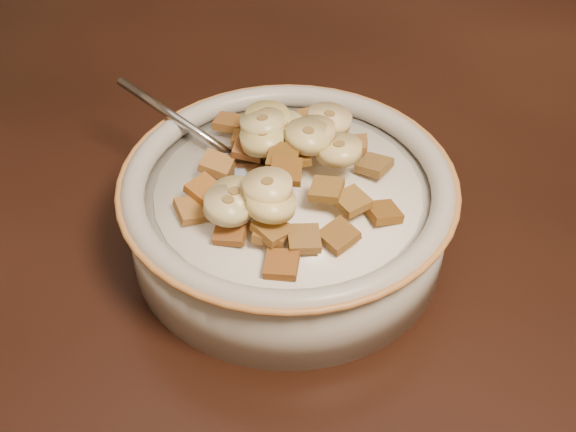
% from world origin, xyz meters
% --- Properties ---
extents(table, '(1.43, 0.95, 0.04)m').
position_xyz_m(table, '(0.00, 0.00, 0.73)').
color(table, black).
rests_on(table, floor).
extents(cereal_bowl, '(0.22, 0.22, 0.05)m').
position_xyz_m(cereal_bowl, '(-0.00, -0.15, 0.78)').
color(cereal_bowl, '#B0AEA8').
rests_on(cereal_bowl, table).
extents(milk, '(0.18, 0.18, 0.00)m').
position_xyz_m(milk, '(-0.00, -0.15, 0.80)').
color(milk, white).
rests_on(milk, cereal_bowl).
extents(spoon, '(0.06, 0.05, 0.01)m').
position_xyz_m(spoon, '(-0.04, -0.14, 0.81)').
color(spoon, '#A9ABB1').
rests_on(spoon, cereal_bowl).
extents(cereal_square_0, '(0.03, 0.03, 0.01)m').
position_xyz_m(cereal_square_0, '(0.04, -0.15, 0.82)').
color(cereal_square_0, brown).
rests_on(cereal_square_0, milk).
extents(cereal_square_1, '(0.02, 0.02, 0.01)m').
position_xyz_m(cereal_square_1, '(-0.02, -0.12, 0.82)').
color(cereal_square_1, brown).
rests_on(cereal_square_1, milk).
extents(cereal_square_2, '(0.03, 0.03, 0.01)m').
position_xyz_m(cereal_square_2, '(-0.01, -0.10, 0.82)').
color(cereal_square_2, brown).
rests_on(cereal_square_2, milk).
extents(cereal_square_3, '(0.03, 0.03, 0.01)m').
position_xyz_m(cereal_square_3, '(0.01, -0.20, 0.82)').
color(cereal_square_3, brown).
rests_on(cereal_square_3, milk).
extents(cereal_square_4, '(0.02, 0.02, 0.01)m').
position_xyz_m(cereal_square_4, '(-0.07, -0.11, 0.81)').
color(cereal_square_4, brown).
rests_on(cereal_square_4, milk).
extents(cereal_square_5, '(0.03, 0.03, 0.01)m').
position_xyz_m(cereal_square_5, '(-0.05, -0.12, 0.82)').
color(cereal_square_5, brown).
rests_on(cereal_square_5, milk).
extents(cereal_square_6, '(0.02, 0.02, 0.01)m').
position_xyz_m(cereal_square_6, '(-0.05, -0.16, 0.82)').
color(cereal_square_6, '#9E6028').
rests_on(cereal_square_6, milk).
extents(cereal_square_7, '(0.02, 0.03, 0.01)m').
position_xyz_m(cereal_square_7, '(0.01, -0.20, 0.81)').
color(cereal_square_7, '#98602C').
rests_on(cereal_square_7, milk).
extents(cereal_square_8, '(0.02, 0.02, 0.01)m').
position_xyz_m(cereal_square_8, '(-0.05, -0.18, 0.81)').
color(cereal_square_8, '#9B5219').
rests_on(cereal_square_8, milk).
extents(cereal_square_9, '(0.03, 0.03, 0.01)m').
position_xyz_m(cereal_square_9, '(-0.03, -0.13, 0.82)').
color(cereal_square_9, brown).
rests_on(cereal_square_9, milk).
extents(cereal_square_10, '(0.03, 0.03, 0.01)m').
position_xyz_m(cereal_square_10, '(-0.01, -0.15, 0.83)').
color(cereal_square_10, brown).
rests_on(cereal_square_10, milk).
extents(cereal_square_11, '(0.03, 0.03, 0.01)m').
position_xyz_m(cereal_square_11, '(0.06, -0.14, 0.81)').
color(cereal_square_11, brown).
rests_on(cereal_square_11, milk).
extents(cereal_square_12, '(0.03, 0.03, 0.01)m').
position_xyz_m(cereal_square_12, '(-0.01, -0.13, 0.82)').
color(cereal_square_12, olive).
rests_on(cereal_square_12, milk).
extents(cereal_square_13, '(0.03, 0.03, 0.01)m').
position_xyz_m(cereal_square_13, '(0.03, -0.22, 0.81)').
color(cereal_square_13, brown).
rests_on(cereal_square_13, milk).
extents(cereal_square_14, '(0.03, 0.03, 0.01)m').
position_xyz_m(cereal_square_14, '(0.05, -0.18, 0.81)').
color(cereal_square_14, brown).
rests_on(cereal_square_14, milk).
extents(cereal_square_15, '(0.03, 0.03, 0.01)m').
position_xyz_m(cereal_square_15, '(-0.02, -0.07, 0.81)').
color(cereal_square_15, brown).
rests_on(cereal_square_15, milk).
extents(cereal_square_16, '(0.03, 0.03, 0.01)m').
position_xyz_m(cereal_square_16, '(-0.02, -0.11, 0.82)').
color(cereal_square_16, brown).
rests_on(cereal_square_16, milk).
extents(cereal_square_17, '(0.02, 0.02, 0.01)m').
position_xyz_m(cereal_square_17, '(0.04, -0.10, 0.81)').
color(cereal_square_17, olive).
rests_on(cereal_square_17, milk).
extents(cereal_square_18, '(0.03, 0.03, 0.01)m').
position_xyz_m(cereal_square_18, '(-0.02, -0.21, 0.81)').
color(cereal_square_18, brown).
rests_on(cereal_square_18, milk).
extents(cereal_square_19, '(0.02, 0.02, 0.01)m').
position_xyz_m(cereal_square_19, '(0.03, -0.15, 0.82)').
color(cereal_square_19, '#986423').
rests_on(cereal_square_19, milk).
extents(cereal_square_20, '(0.03, 0.03, 0.01)m').
position_xyz_m(cereal_square_20, '(-0.02, -0.19, 0.82)').
color(cereal_square_20, brown).
rests_on(cereal_square_20, milk).
extents(cereal_square_21, '(0.03, 0.03, 0.01)m').
position_xyz_m(cereal_square_21, '(0.03, -0.19, 0.81)').
color(cereal_square_21, brown).
rests_on(cereal_square_21, milk).
extents(cereal_square_22, '(0.03, 0.03, 0.01)m').
position_xyz_m(cereal_square_22, '(0.02, -0.09, 0.81)').
color(cereal_square_22, '#956132').
rests_on(cereal_square_22, milk).
extents(cereal_square_23, '(0.03, 0.03, 0.01)m').
position_xyz_m(cereal_square_23, '(-0.00, -0.16, 0.83)').
color(cereal_square_23, brown).
rests_on(cereal_square_23, milk).
extents(cereal_square_24, '(0.03, 0.03, 0.01)m').
position_xyz_m(cereal_square_24, '(-0.05, -0.20, 0.81)').
color(cereal_square_24, olive).
rests_on(cereal_square_24, milk).
extents(cereal_square_25, '(0.03, 0.03, 0.01)m').
position_xyz_m(cereal_square_25, '(-0.04, -0.14, 0.82)').
color(cereal_square_25, brown).
rests_on(cereal_square_25, milk).
extents(banana_slice_0, '(0.04, 0.04, 0.01)m').
position_xyz_m(banana_slice_0, '(0.02, -0.12, 0.83)').
color(banana_slice_0, tan).
rests_on(banana_slice_0, milk).
extents(banana_slice_1, '(0.03, 0.03, 0.01)m').
position_xyz_m(banana_slice_1, '(-0.00, -0.12, 0.83)').
color(banana_slice_1, '#DBC179').
rests_on(banana_slice_1, milk).
extents(banana_slice_2, '(0.04, 0.04, 0.02)m').
position_xyz_m(banana_slice_2, '(-0.00, -0.09, 0.83)').
color(banana_slice_2, '#FFDB8A').
rests_on(banana_slice_2, milk).
extents(banana_slice_3, '(0.04, 0.04, 0.01)m').
position_xyz_m(banana_slice_3, '(-0.03, -0.13, 0.83)').
color(banana_slice_3, '#D8C769').
rests_on(banana_slice_3, milk).
extents(banana_slice_4, '(0.04, 0.04, 0.01)m').
position_xyz_m(banana_slice_4, '(-0.00, -0.12, 0.83)').
color(banana_slice_4, '#E0D781').
rests_on(banana_slice_4, milk).
extents(banana_slice_5, '(0.03, 0.03, 0.01)m').
position_xyz_m(banana_slice_5, '(-0.04, -0.12, 0.83)').
color(banana_slice_5, beige).
rests_on(banana_slice_5, milk).
extents(banana_slice_6, '(0.04, 0.04, 0.01)m').
position_xyz_m(banana_slice_6, '(-0.02, -0.12, 0.83)').
color(banana_slice_6, '#DFD384').
rests_on(banana_slice_6, milk).
extents(banana_slice_7, '(0.04, 0.04, 0.02)m').
position_xyz_m(banana_slice_7, '(0.00, -0.19, 0.83)').
color(banana_slice_7, '#E9C579').
rests_on(banana_slice_7, milk).
extents(banana_slice_8, '(0.03, 0.03, 0.01)m').
position_xyz_m(banana_slice_8, '(-0.04, -0.11, 0.83)').
color(banana_slice_8, '#F0D57B').
rests_on(banana_slice_8, milk).
extents(banana_slice_9, '(0.04, 0.04, 0.01)m').
position_xyz_m(banana_slice_9, '(-0.02, -0.19, 0.83)').
color(banana_slice_9, '#E3C670').
rests_on(banana_slice_9, milk).
extents(banana_slice_10, '(0.04, 0.04, 0.01)m').
position_xyz_m(banana_slice_10, '(-0.02, -0.20, 0.83)').
color(banana_slice_10, '#CEB682').
rests_on(banana_slice_10, milk).
extents(banana_slice_11, '(0.04, 0.04, 0.01)m').
position_xyz_m(banana_slice_11, '(-0.00, -0.18, 0.83)').
color(banana_slice_11, '#E5C473').
rests_on(banana_slice_11, milk).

